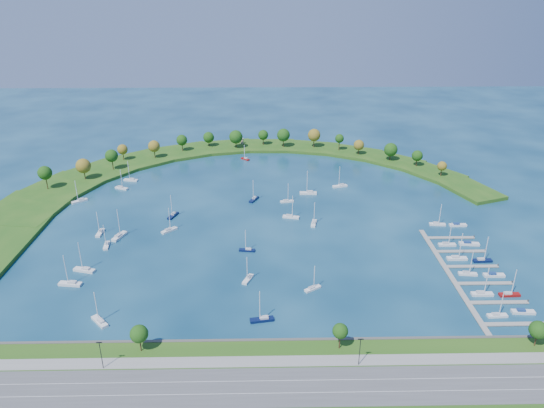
{
  "coord_description": "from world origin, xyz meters",
  "views": [
    {
      "loc": [
        0.37,
        -237.52,
        111.77
      ],
      "look_at": [
        5.0,
        5.0,
        4.0
      ],
      "focal_mm": 32.97,
      "sensor_mm": 36.0,
      "label": 1
    }
  ],
  "objects_px": {
    "moored_boat_18": "(84,269)",
    "docked_boat_0": "(497,315)",
    "docked_boat_10": "(437,224)",
    "moored_boat_16": "(340,185)",
    "moored_boat_19": "(80,200)",
    "moored_boat_21": "(100,321)",
    "moored_boat_13": "(313,288)",
    "docked_boat_3": "(509,294)",
    "moored_boat_15": "(247,249)",
    "docked_boat_11": "(458,225)",
    "moored_boat_4": "(254,199)",
    "moored_boat_20": "(291,216)",
    "docked_boat_7": "(482,260)",
    "docked_boat_8": "(447,244)",
    "moored_boat_2": "(248,278)",
    "moored_boat_10": "(169,230)",
    "docked_boat_9": "(469,244)",
    "moored_boat_1": "(106,245)",
    "moored_boat_7": "(262,319)",
    "moored_boat_11": "(70,283)",
    "moored_boat_3": "(100,232)",
    "moored_boat_0": "(121,188)",
    "moored_boat_12": "(119,236)",
    "docked_boat_5": "(494,275)",
    "docked_boat_2": "(482,293)",
    "harbor_tower": "(242,141)",
    "dock_system": "(467,275)",
    "moored_boat_17": "(173,215)",
    "moored_boat_14": "(131,180)",
    "docked_boat_1": "(523,312)",
    "moored_boat_9": "(314,223)",
    "moored_boat_8": "(287,201)"
  },
  "relations": [
    {
      "from": "moored_boat_11",
      "to": "docked_boat_11",
      "type": "xyz_separation_m",
      "value": [
        175.61,
        50.2,
        -0.32
      ]
    },
    {
      "from": "moored_boat_13",
      "to": "docked_boat_0",
      "type": "distance_m",
      "value": 68.46
    },
    {
      "from": "moored_boat_3",
      "to": "moored_boat_4",
      "type": "height_order",
      "value": "moored_boat_4"
    },
    {
      "from": "docked_boat_0",
      "to": "moored_boat_13",
      "type": "bearing_deg",
      "value": 161.54
    },
    {
      "from": "moored_boat_13",
      "to": "docked_boat_3",
      "type": "bearing_deg",
      "value": -37.7
    },
    {
      "from": "moored_boat_8",
      "to": "moored_boat_15",
      "type": "bearing_deg",
      "value": -122.37
    },
    {
      "from": "moored_boat_14",
      "to": "docked_boat_10",
      "type": "distance_m",
      "value": 180.87
    },
    {
      "from": "moored_boat_13",
      "to": "moored_boat_15",
      "type": "xyz_separation_m",
      "value": [
        -26.87,
        31.7,
        0.0
      ]
    },
    {
      "from": "moored_boat_18",
      "to": "docked_boat_0",
      "type": "relative_size",
      "value": 1.26
    },
    {
      "from": "moored_boat_2",
      "to": "moored_boat_20",
      "type": "bearing_deg",
      "value": -176.38
    },
    {
      "from": "moored_boat_16",
      "to": "docked_boat_10",
      "type": "distance_m",
      "value": 66.73
    },
    {
      "from": "moored_boat_4",
      "to": "docked_boat_3",
      "type": "bearing_deg",
      "value": 72.61
    },
    {
      "from": "docked_boat_3",
      "to": "docked_boat_9",
      "type": "xyz_separation_m",
      "value": [
        -0.05,
        41.41,
        -0.22
      ]
    },
    {
      "from": "moored_boat_14",
      "to": "moored_boat_16",
      "type": "xyz_separation_m",
      "value": [
        127.4,
        -12.33,
        0.01
      ]
    },
    {
      "from": "moored_boat_3",
      "to": "docked_boat_2",
      "type": "relative_size",
      "value": 0.98
    },
    {
      "from": "moored_boat_12",
      "to": "docked_boat_7",
      "type": "bearing_deg",
      "value": -79.31
    },
    {
      "from": "moored_boat_9",
      "to": "moored_boat_16",
      "type": "bearing_deg",
      "value": -10.32
    },
    {
      "from": "moored_boat_20",
      "to": "docked_boat_7",
      "type": "xyz_separation_m",
      "value": [
        81.41,
        -45.99,
        -0.01
      ]
    },
    {
      "from": "docked_boat_0",
      "to": "docked_boat_1",
      "type": "distance_m",
      "value": 10.63
    },
    {
      "from": "moored_boat_12",
      "to": "docked_boat_11",
      "type": "distance_m",
      "value": 166.85
    },
    {
      "from": "moored_boat_15",
      "to": "docked_boat_8",
      "type": "relative_size",
      "value": 0.91
    },
    {
      "from": "moored_boat_18",
      "to": "docked_boat_10",
      "type": "bearing_deg",
      "value": -150.26
    },
    {
      "from": "moored_boat_15",
      "to": "moored_boat_1",
      "type": "bearing_deg",
      "value": 2.24
    },
    {
      "from": "docked_boat_10",
      "to": "moored_boat_16",
      "type": "bearing_deg",
      "value": 135.73
    },
    {
      "from": "dock_system",
      "to": "docked_boat_11",
      "type": "xyz_separation_m",
      "value": [
        12.58,
        45.97,
        0.29
      ]
    },
    {
      "from": "moored_boat_7",
      "to": "moored_boat_19",
      "type": "xyz_separation_m",
      "value": [
        -101.54,
        108.83,
        0.01
      ]
    },
    {
      "from": "moored_boat_3",
      "to": "moored_boat_12",
      "type": "height_order",
      "value": "moored_boat_12"
    },
    {
      "from": "docked_boat_5",
      "to": "docked_boat_8",
      "type": "bearing_deg",
      "value": 112.97
    },
    {
      "from": "harbor_tower",
      "to": "moored_boat_2",
      "type": "bearing_deg",
      "value": -87.21
    },
    {
      "from": "moored_boat_21",
      "to": "docked_boat_0",
      "type": "distance_m",
      "value": 144.18
    },
    {
      "from": "moored_boat_1",
      "to": "docked_boat_11",
      "type": "xyz_separation_m",
      "value": [
        170.27,
        17.89,
        -0.25
      ]
    },
    {
      "from": "docked_boat_2",
      "to": "docked_boat_5",
      "type": "distance_m",
      "value": 17.1
    },
    {
      "from": "moored_boat_9",
      "to": "docked_boat_9",
      "type": "height_order",
      "value": "moored_boat_9"
    },
    {
      "from": "moored_boat_9",
      "to": "moored_boat_20",
      "type": "distance_m",
      "value": 13.62
    },
    {
      "from": "moored_boat_7",
      "to": "docked_boat_11",
      "type": "height_order",
      "value": "moored_boat_7"
    },
    {
      "from": "moored_boat_0",
      "to": "moored_boat_11",
      "type": "xyz_separation_m",
      "value": [
        5.78,
        -102.91,
        0.05
      ]
    },
    {
      "from": "moored_boat_18",
      "to": "docked_boat_11",
      "type": "relative_size",
      "value": 1.6
    },
    {
      "from": "moored_boat_12",
      "to": "docked_boat_9",
      "type": "distance_m",
      "value": 165.02
    },
    {
      "from": "moored_boat_10",
      "to": "docked_boat_9",
      "type": "xyz_separation_m",
      "value": [
        141.92,
        -16.5,
        -0.23
      ]
    },
    {
      "from": "moored_boat_15",
      "to": "docked_boat_11",
      "type": "distance_m",
      "value": 107.63
    },
    {
      "from": "moored_boat_20",
      "to": "docked_boat_5",
      "type": "bearing_deg",
      "value": -21.94
    },
    {
      "from": "dock_system",
      "to": "moored_boat_17",
      "type": "bearing_deg",
      "value": 155.61
    },
    {
      "from": "moored_boat_21",
      "to": "docked_boat_2",
      "type": "distance_m",
      "value": 144.9
    },
    {
      "from": "moored_boat_0",
      "to": "moored_boat_15",
      "type": "bearing_deg",
      "value": -20.69
    },
    {
      "from": "moored_boat_16",
      "to": "moored_boat_18",
      "type": "relative_size",
      "value": 0.95
    },
    {
      "from": "moored_boat_0",
      "to": "moored_boat_4",
      "type": "distance_m",
      "value": 80.78
    },
    {
      "from": "moored_boat_19",
      "to": "moored_boat_21",
      "type": "distance_m",
      "value": 117.21
    },
    {
      "from": "moored_boat_15",
      "to": "docked_boat_8",
      "type": "bearing_deg",
      "value": -170.69
    },
    {
      "from": "moored_boat_11",
      "to": "moored_boat_3",
      "type": "bearing_deg",
      "value": -80.38
    },
    {
      "from": "harbor_tower",
      "to": "docked_boat_9",
      "type": "xyz_separation_m",
      "value": [
        111.03,
        -155.34,
        -3.45
      ]
    }
  ]
}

